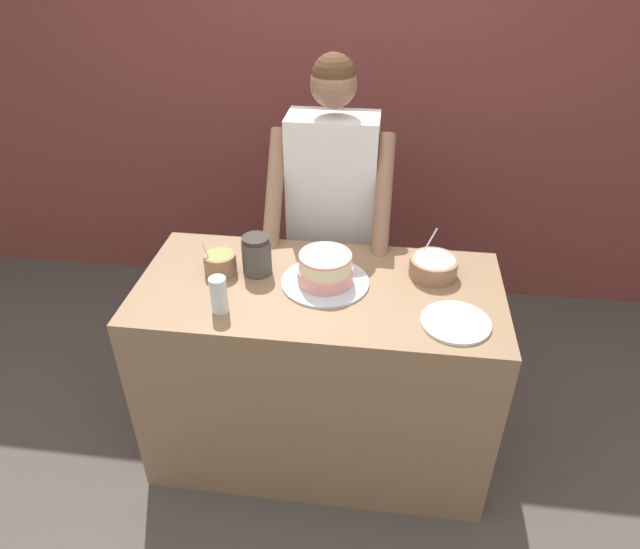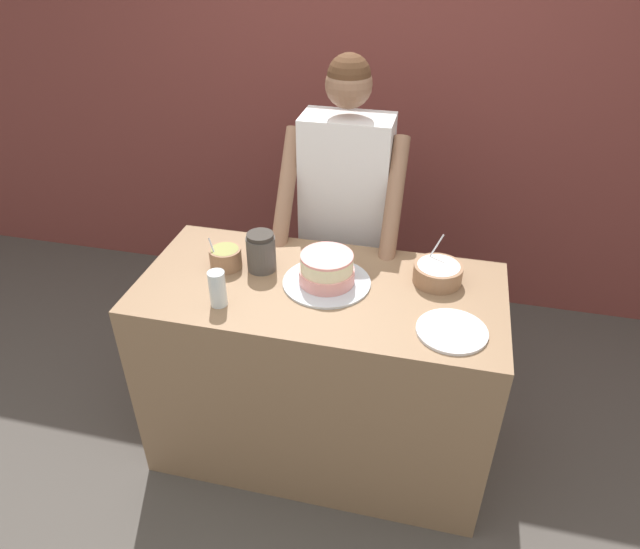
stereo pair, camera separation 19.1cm
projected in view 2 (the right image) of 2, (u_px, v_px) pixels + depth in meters
ground_plane at (302, 502)px, 2.53m from camera, size 14.00×14.00×0.00m
wall_back at (378, 94)px, 3.25m from camera, size 10.00×0.05×2.60m
counter at (320, 371)px, 2.56m from camera, size 1.48×0.70×0.93m
person_baker at (345, 202)px, 2.73m from camera, size 0.57×0.48×1.70m
cake at (327, 271)px, 2.28m from camera, size 0.36×0.36×0.13m
frosting_bowl_white at (438, 273)px, 2.30m from camera, size 0.20×0.20×0.18m
frosting_bowl_olive at (225, 257)px, 2.39m from camera, size 0.13×0.13×0.14m
drinking_glass at (218, 289)px, 2.16m from camera, size 0.07×0.07×0.15m
ceramic_plate at (452, 331)px, 2.05m from camera, size 0.26×0.26×0.01m
stoneware_jar at (261, 252)px, 2.36m from camera, size 0.12×0.12×0.17m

